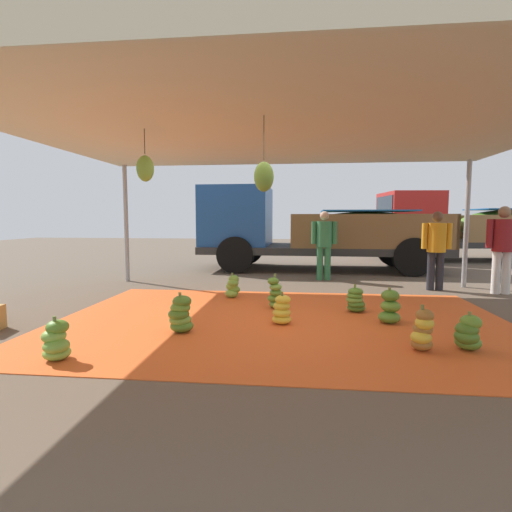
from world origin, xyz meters
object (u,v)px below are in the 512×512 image
object	(u,v)px
banana_bunch_4	(423,331)
banana_bunch_8	(275,294)
banana_bunch_7	(356,301)
worker_1	(324,240)
banana_bunch_6	(181,315)
worker_0	(436,244)
cargo_truck_far	(466,226)
banana_bunch_1	(282,310)
banana_bunch_2	(390,308)
banana_bunch_5	(468,334)
worker_2	(503,243)
banana_bunch_0	(56,342)
banana_bunch_3	(233,287)
cargo_truck_main	(309,229)

from	to	relation	value
banana_bunch_4	banana_bunch_8	size ratio (longest dim) A/B	0.91
banana_bunch_7	worker_1	size ratio (longest dim) A/B	0.27
banana_bunch_6	worker_0	distance (m)	5.66
banana_bunch_4	cargo_truck_far	distance (m)	11.26
banana_bunch_1	banana_bunch_2	xyz separation A→B (m)	(1.52, 0.20, 0.03)
banana_bunch_5	banana_bunch_6	xyz separation A→B (m)	(-3.42, 0.35, 0.04)
banana_bunch_6	worker_0	world-z (taller)	worker_0
banana_bunch_7	banana_bunch_4	bearing A→B (deg)	-74.94
banana_bunch_7	worker_2	world-z (taller)	worker_2
banana_bunch_0	banana_bunch_3	world-z (taller)	banana_bunch_0
banana_bunch_4	banana_bunch_6	distance (m)	2.94
cargo_truck_main	worker_1	xyz separation A→B (m)	(0.32, -2.02, -0.22)
banana_bunch_2	banana_bunch_4	distance (m)	1.19
cargo_truck_far	worker_0	size ratio (longest dim) A/B	3.97
banana_bunch_4	banana_bunch_7	size ratio (longest dim) A/B	1.18
banana_bunch_0	worker_0	bearing A→B (deg)	41.67
banana_bunch_2	banana_bunch_6	distance (m)	2.92
banana_bunch_0	banana_bunch_7	xyz separation A→B (m)	(3.40, 2.54, -0.02)
banana_bunch_6	worker_2	world-z (taller)	worker_2
banana_bunch_4	cargo_truck_far	world-z (taller)	cargo_truck_far
banana_bunch_3	worker_0	world-z (taller)	worker_0
banana_bunch_4	cargo_truck_main	distance (m)	7.28
banana_bunch_7	banana_bunch_8	size ratio (longest dim) A/B	0.77
banana_bunch_2	banana_bunch_7	xyz separation A→B (m)	(-0.39, 0.61, -0.04)
cargo_truck_main	cargo_truck_far	xyz separation A→B (m)	(5.60, 3.14, 0.02)
banana_bunch_1	worker_0	bearing A→B (deg)	44.66
worker_1	banana_bunch_1	bearing A→B (deg)	-101.28
banana_bunch_2	banana_bunch_5	world-z (taller)	banana_bunch_2
worker_0	worker_2	bearing A→B (deg)	-13.58
banana_bunch_3	cargo_truck_far	size ratio (longest dim) A/B	0.07
banana_bunch_4	worker_1	world-z (taller)	worker_1
banana_bunch_6	worker_0	size ratio (longest dim) A/B	0.32
worker_1	worker_2	distance (m)	3.65
cargo_truck_far	banana_bunch_1	bearing A→B (deg)	-123.31
banana_bunch_2	worker_0	world-z (taller)	worker_0
banana_bunch_1	worker_2	world-z (taller)	worker_2
banana_bunch_8	cargo_truck_main	world-z (taller)	cargo_truck_main
banana_bunch_6	banana_bunch_8	size ratio (longest dim) A/B	0.91
banana_bunch_5	worker_1	xyz separation A→B (m)	(-1.30, 5.04, 0.77)
cargo_truck_far	banana_bunch_0	bearing A→B (deg)	-127.25
banana_bunch_7	banana_bunch_1	bearing A→B (deg)	-144.05
banana_bunch_0	banana_bunch_6	bearing A→B (deg)	49.83
banana_bunch_0	banana_bunch_1	distance (m)	2.85
banana_bunch_4	banana_bunch_5	xyz separation A→B (m)	(0.51, 0.07, -0.03)
banana_bunch_3	worker_0	size ratio (longest dim) A/B	0.29
banana_bunch_8	cargo_truck_main	xyz separation A→B (m)	(0.66, 5.21, 0.94)
banana_bunch_0	banana_bunch_5	distance (m)	4.47
banana_bunch_2	banana_bunch_1	bearing A→B (deg)	-172.37
banana_bunch_7	banana_bunch_6	bearing A→B (deg)	-150.27
banana_bunch_0	banana_bunch_7	distance (m)	4.24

